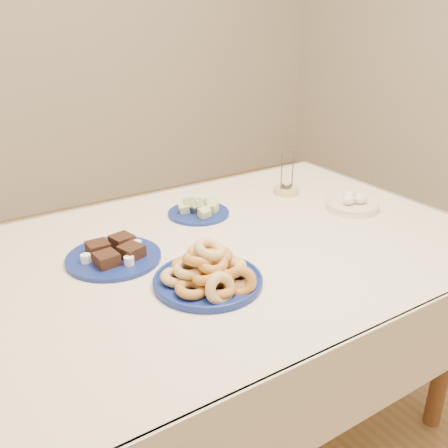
# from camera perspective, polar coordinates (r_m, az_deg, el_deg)

# --- Properties ---
(ground) EXTENTS (5.00, 5.00, 0.00)m
(ground) POSITION_cam_1_polar(r_m,az_deg,el_deg) (1.98, -0.85, -22.55)
(ground) COLOR olive
(ground) RESTS_ON ground
(dining_table) EXTENTS (1.71, 1.11, 0.75)m
(dining_table) POSITION_cam_1_polar(r_m,az_deg,el_deg) (1.58, -0.99, -6.22)
(dining_table) COLOR brown
(dining_table) RESTS_ON ground
(donut_platter) EXTENTS (0.32, 0.32, 0.13)m
(donut_platter) POSITION_cam_1_polar(r_m,az_deg,el_deg) (1.32, -1.69, -5.63)
(donut_platter) COLOR navy
(donut_platter) RESTS_ON dining_table
(melon_plate) EXTENTS (0.25, 0.25, 0.08)m
(melon_plate) POSITION_cam_1_polar(r_m,az_deg,el_deg) (1.77, -2.85, 1.68)
(melon_plate) COLOR navy
(melon_plate) RESTS_ON dining_table
(brownie_plate) EXTENTS (0.33, 0.33, 0.05)m
(brownie_plate) POSITION_cam_1_polar(r_m,az_deg,el_deg) (1.49, -12.44, -3.48)
(brownie_plate) COLOR navy
(brownie_plate) RESTS_ON dining_table
(candle_holder) EXTENTS (0.10, 0.10, 0.17)m
(candle_holder) POSITION_cam_1_polar(r_m,az_deg,el_deg) (1.99, 7.12, 3.92)
(candle_holder) COLOR tan
(candle_holder) RESTS_ON dining_table
(egg_bowl) EXTENTS (0.22, 0.22, 0.06)m
(egg_bowl) POSITION_cam_1_polar(r_m,az_deg,el_deg) (1.88, 14.45, 2.25)
(egg_bowl) COLOR silver
(egg_bowl) RESTS_ON dining_table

